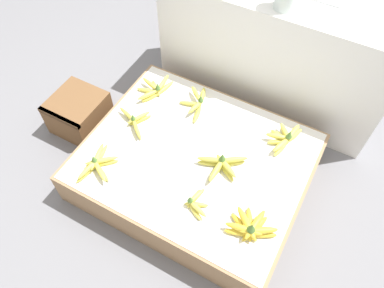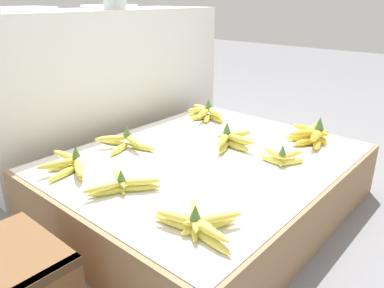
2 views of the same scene
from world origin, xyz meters
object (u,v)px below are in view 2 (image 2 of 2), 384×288
Objects in this scene: banana_bunch_middle_left at (122,184)px; foam_tray_white at (20,9)px; banana_bunch_front_left at (198,223)px; banana_bunch_front_midright at (282,157)px; banana_bunch_middle_midright at (230,139)px; banana_bunch_back_right at (205,113)px; banana_bunch_front_right at (313,135)px; banana_bunch_back_left at (69,165)px; banana_bunch_back_midleft at (124,142)px.

foam_tray_white is at bearing 81.27° from banana_bunch_middle_left.
banana_bunch_front_midright is (0.52, 0.04, -0.00)m from banana_bunch_front_left.
banana_bunch_front_left is at bearing -151.85° from banana_bunch_middle_midright.
banana_bunch_back_right is (0.23, 0.55, 0.00)m from banana_bunch_front_midright.
banana_bunch_back_right is at bearing 20.42° from banana_bunch_middle_left.
foam_tray_white is at bearing 124.31° from banana_bunch_front_right.
banana_bunch_middle_left is at bearing -159.58° from banana_bunch_back_right.
banana_bunch_front_left is 1.14× the size of foam_tray_white.
banana_bunch_front_left is 1.03× the size of banana_bunch_back_left.
foam_tray_white is at bearing 144.55° from banana_bunch_back_right.
banana_bunch_back_right is at bearing 1.92° from banana_bunch_back_left.
banana_bunch_front_midright is at bearing -67.94° from foam_tray_white.
banana_bunch_front_right is 0.54m from banana_bunch_back_right.
foam_tray_white reaches higher than banana_bunch_middle_left.
banana_bunch_middle_left is at bearing 88.31° from banana_bunch_front_left.
banana_bunch_front_right is at bearing -85.23° from banana_bunch_back_right.
banana_bunch_middle_midright is at bearing -45.10° from banana_bunch_back_midleft.
banana_bunch_middle_midright is at bearing -124.74° from banana_bunch_back_right.
banana_bunch_back_right is (0.51, 0.00, 0.00)m from banana_bunch_back_midleft.
banana_bunch_front_left is at bearing -176.27° from banana_bunch_front_right.
banana_bunch_front_left reaches higher than banana_bunch_middle_left.
foam_tray_white is at bearing 83.40° from banana_bunch_front_left.
banana_bunch_middle_left is (-0.78, 0.26, -0.01)m from banana_bunch_front_right.
banana_bunch_front_right reaches higher than banana_bunch_middle_left.
banana_bunch_front_midright is 0.59m from banana_bunch_back_right.
foam_tray_white reaches higher than banana_bunch_middle_midright.
banana_bunch_front_midright is 0.61m from banana_bunch_back_midleft.
banana_bunch_middle_midright is (0.53, -0.03, 0.01)m from banana_bunch_middle_left.
banana_bunch_back_midleft is at bearing 135.93° from banana_bunch_front_right.
banana_bunch_front_left is at bearing -91.69° from banana_bunch_middle_left.
banana_bunch_front_midright is 0.27m from banana_bunch_front_right.
banana_bunch_front_midright is at bearing -112.46° from banana_bunch_back_right.
banana_bunch_middle_midright reaches higher than banana_bunch_back_left.
banana_bunch_back_midleft is at bearing 117.62° from banana_bunch_front_midright.
banana_bunch_front_right reaches higher than banana_bunch_back_right.
banana_bunch_back_right is (0.21, 0.30, -0.00)m from banana_bunch_middle_midright.
banana_bunch_back_left is 1.10× the size of foam_tray_white.
banana_bunch_middle_midright reaches higher than banana_bunch_back_right.
banana_bunch_back_left is 0.26m from banana_bunch_back_midleft.
banana_bunch_back_midleft is at bearing -179.86° from banana_bunch_back_right.
banana_bunch_middle_left is at bearing 161.38° from banana_bunch_front_right.
banana_bunch_back_midleft is at bearing -75.33° from foam_tray_white.
banana_bunch_front_left is 0.32m from banana_bunch_middle_left.
banana_bunch_front_right is (0.27, 0.01, 0.01)m from banana_bunch_front_midright.
banana_bunch_middle_left is 0.88m from foam_tray_white.
banana_bunch_front_left is 0.61m from banana_bunch_middle_midright.
banana_bunch_middle_left is 0.36m from banana_bunch_back_midleft.
banana_bunch_front_right is 0.35m from banana_bunch_middle_midright.
banana_bunch_middle_midright reaches higher than banana_bunch_front_midright.
banana_bunch_back_midleft is at bearing 5.44° from banana_bunch_back_left.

